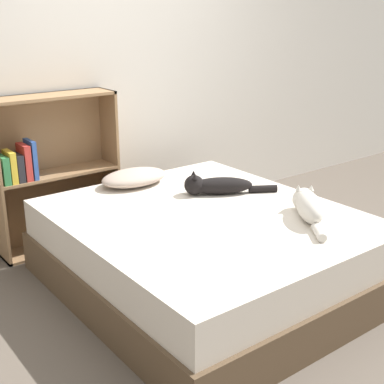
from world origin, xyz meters
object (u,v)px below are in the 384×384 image
Objects in this scene: pillow at (134,177)px; cat_dark at (216,185)px; bed at (206,251)px; cat_light at (308,206)px; bookshelf at (49,171)px.

cat_dark is (0.32, -0.49, 0.00)m from pillow.
bed is at bearing 72.79° from cat_dark.
pillow is at bearing 93.36° from bed.
cat_light is at bearing -43.31° from bed.
bookshelf is at bearing 112.80° from bed.
cat_light reaches higher than pillow.
bookshelf is at bearing 136.89° from pillow.
pillow is at bearing -25.38° from cat_dark.
bookshelf is (-0.76, 0.90, 0.03)m from cat_dark.
bookshelf is (-0.44, 0.41, 0.03)m from pillow.
cat_light is (0.48, -1.15, 0.02)m from pillow.
cat_dark is at bearing 49.99° from cat_light.
bed is 1.69× the size of bookshelf.
bed is 3.93× the size of cat_light.
pillow is 1.02× the size of cat_light.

